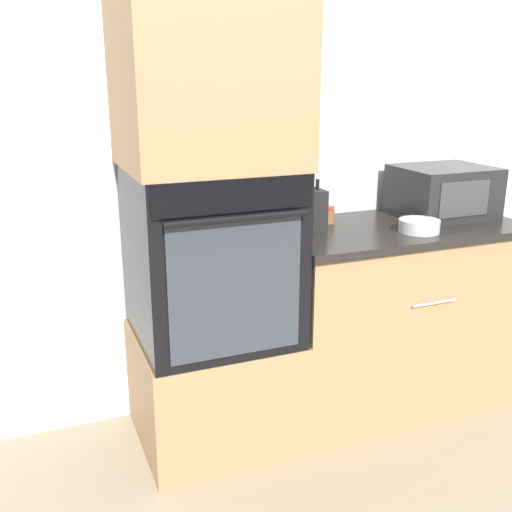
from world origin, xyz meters
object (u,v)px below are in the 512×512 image
object	(u,v)px
microwave	(443,192)
bowl	(419,226)
knife_block	(312,210)
condiment_jar_mid	(328,215)
condiment_jar_near	(299,214)
wall_oven	(211,254)

from	to	relation	value
microwave	bowl	xyz separation A→B (m)	(-0.29, -0.21, -0.09)
knife_block	condiment_jar_mid	bearing A→B (deg)	33.85
condiment_jar_near	wall_oven	bearing A→B (deg)	-157.34
condiment_jar_near	knife_block	bearing A→B (deg)	-95.11
wall_oven	knife_block	distance (m)	0.50
condiment_jar_mid	wall_oven	bearing A→B (deg)	-166.78
microwave	condiment_jar_near	distance (m)	0.72
wall_oven	bowl	size ratio (longest dim) A/B	4.01
bowl	condiment_jar_near	world-z (taller)	condiment_jar_near
microwave	bowl	world-z (taller)	microwave
knife_block	bowl	xyz separation A→B (m)	(0.42, -0.20, -0.06)
condiment_jar_mid	bowl	bearing A→B (deg)	-44.68
bowl	condiment_jar_mid	distance (m)	0.41
knife_block	condiment_jar_mid	size ratio (longest dim) A/B	2.91
wall_oven	condiment_jar_mid	world-z (taller)	wall_oven
wall_oven	condiment_jar_mid	distance (m)	0.64
microwave	bowl	distance (m)	0.37
knife_block	condiment_jar_near	bearing A→B (deg)	84.89
wall_oven	condiment_jar_mid	xyz separation A→B (m)	(0.61, 0.14, 0.08)
bowl	condiment_jar_mid	bearing A→B (deg)	135.32
microwave	condiment_jar_mid	bearing A→B (deg)	172.49
condiment_jar_mid	knife_block	bearing A→B (deg)	-146.15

